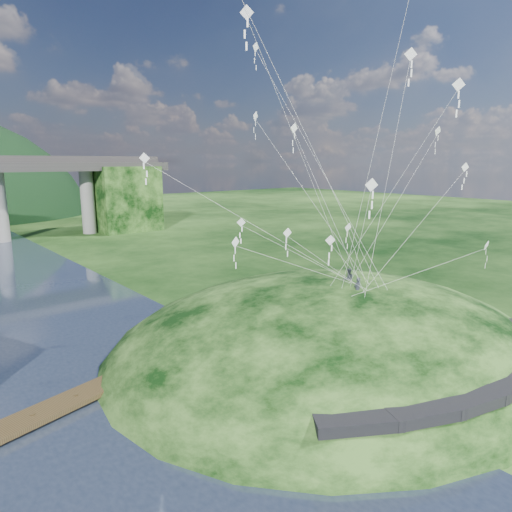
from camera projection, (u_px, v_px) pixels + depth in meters
ground at (268, 387)px, 28.80m from camera, size 320.00×320.00×0.00m
grass_hill at (328, 364)px, 35.63m from camera, size 36.00×32.00×13.00m
footpath at (481, 377)px, 25.74m from camera, size 22.29×5.84×0.83m
wooden_dock at (76, 398)px, 26.79m from camera, size 12.20×4.73×0.86m
kite_flyers at (351, 271)px, 34.60m from camera, size 2.56×2.92×1.79m
kite_swarm at (325, 144)px, 32.11m from camera, size 20.92×16.98×20.31m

